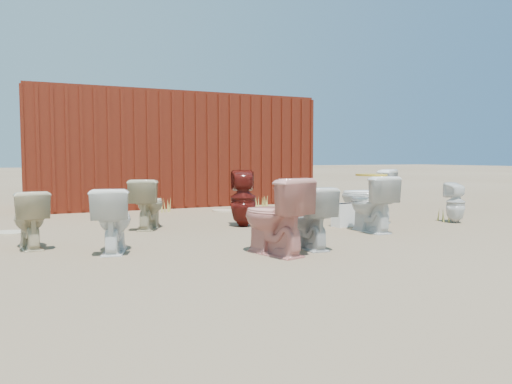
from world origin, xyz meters
name	(u,v)px	position (x,y,z in m)	size (l,w,h in m)	color
ground	(275,236)	(0.00, 0.00, 0.00)	(100.00, 100.00, 0.00)	brown
shipping_container	(169,150)	(0.00, 5.20, 1.20)	(6.00, 2.40, 2.40)	#53100D
toilet_front_a	(113,220)	(-2.13, -0.24, 0.36)	(0.40, 0.70, 0.71)	white
toilet_front_pink	(274,216)	(-0.59, -1.11, 0.42)	(0.46, 0.81, 0.83)	#DD8A7F
toilet_front_c	(309,218)	(-0.06, -0.96, 0.36)	(0.40, 0.70, 0.71)	silver
toilet_front_maroon	(243,198)	(-0.01, 1.03, 0.43)	(0.38, 0.39, 0.85)	#59130F
toilet_front_e	(367,196)	(1.94, 0.57, 0.43)	(0.48, 0.84, 0.86)	white
toilet_back_beige_left	(30,220)	(-2.96, 0.40, 0.33)	(0.37, 0.65, 0.67)	beige
toilet_back_beige_right	(148,204)	(-1.37, 1.38, 0.37)	(0.41, 0.72, 0.73)	#C6B890
toilet_back_yellowlid	(371,204)	(1.40, -0.22, 0.39)	(0.44, 0.77, 0.79)	white
toilet_back_e	(456,203)	(3.23, -0.02, 0.32)	(0.29, 0.30, 0.64)	white
yellow_lid	(371,175)	(1.40, -0.22, 0.80)	(0.40, 0.50, 0.03)	gold
loose_tank	(348,215)	(1.45, 0.40, 0.17)	(0.50, 0.20, 0.35)	white
loose_lid_near	(223,211)	(0.48, 3.14, 0.01)	(0.38, 0.49, 0.02)	beige
loose_lid_far	(10,233)	(-3.20, 1.75, 0.01)	(0.36, 0.47, 0.02)	beige
weed_clump_a	(105,211)	(-1.81, 2.57, 0.16)	(0.36, 0.36, 0.32)	#B6AC48
weed_clump_b	(246,209)	(0.56, 2.20, 0.13)	(0.32, 0.32, 0.25)	#B6AC48
weed_clump_c	(319,201)	(2.29, 2.53, 0.18)	(0.36, 0.36, 0.36)	#B6AC48
weed_clump_d	(168,204)	(-0.51, 3.50, 0.14)	(0.30, 0.30, 0.29)	#B6AC48
weed_clump_e	(261,201)	(1.47, 3.50, 0.13)	(0.34, 0.34, 0.26)	#B6AC48
weed_clump_f	(445,215)	(3.19, 0.16, 0.11)	(0.28, 0.28, 0.22)	#B6AC48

